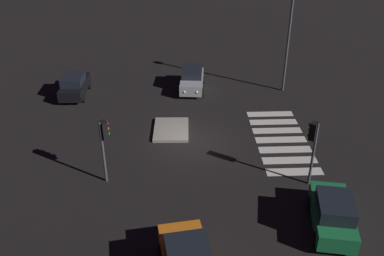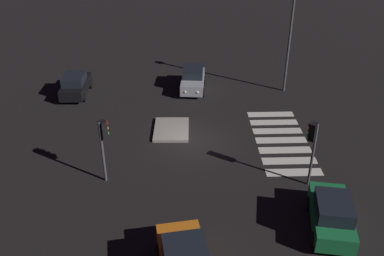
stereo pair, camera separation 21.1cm
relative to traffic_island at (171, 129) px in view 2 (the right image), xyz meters
name	(u,v)px [view 2 (the right image)]	position (x,y,z in m)	size (l,w,h in m)	color
ground_plane	(192,142)	(-1.43, -1.30, -0.09)	(80.00, 80.00, 0.00)	black
traffic_island	(171,129)	(0.00, 0.00, 0.00)	(3.06, 2.34, 0.18)	gray
car_green	(332,214)	(-9.35, -7.48, 0.78)	(4.28, 2.48, 1.78)	#196B38
car_silver	(193,79)	(6.43, -1.63, 0.75)	(4.07, 2.15, 1.72)	#9EA0A5
car_black	(76,85)	(5.68, 7.28, 0.74)	(3.95, 1.93, 1.70)	black
traffic_light_west	(103,136)	(-5.16, 3.41, 2.65)	(0.54, 0.53, 3.62)	#47474C
traffic_light_south	(312,139)	(-5.86, -7.28, 2.72)	(0.54, 0.53, 3.70)	#47474C
street_lamp	(291,24)	(5.94, -8.70, 5.16)	(0.56, 0.56, 7.70)	#47474C
crosswalk_near	(281,140)	(-1.43, -6.92, -0.08)	(7.60, 3.20, 0.02)	silver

